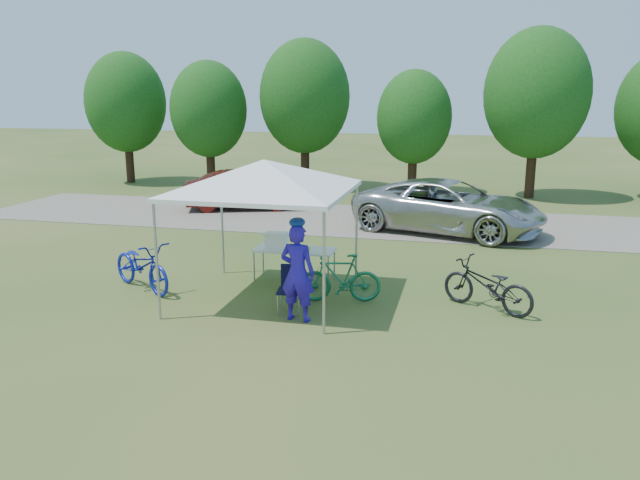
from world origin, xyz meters
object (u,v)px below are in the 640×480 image
object	(u,v)px
bike_dark	(487,285)
bike_blue	(142,265)
cooler	(276,240)
sedan	(243,190)
folding_chair	(291,284)
minivan	(449,206)
bike_green	(340,278)
folding_table	(294,251)
cyclist	(298,273)

from	to	relation	value
bike_dark	bike_blue	bearing A→B (deg)	-57.50
bike_dark	cooler	bearing A→B (deg)	-72.90
cooler	sedan	world-z (taller)	sedan
folding_chair	minivan	distance (m)	7.82
bike_green	folding_table	bearing A→B (deg)	-144.47
bike_blue	bike_green	xyz separation A→B (m)	(4.08, 0.21, -0.04)
cyclist	minivan	size ratio (longest dim) A/B	0.32
folding_table	bike_dark	bearing A→B (deg)	-13.59
bike_green	cooler	bearing A→B (deg)	-136.54
bike_green	minivan	bearing A→B (deg)	152.88
bike_blue	minivan	size ratio (longest dim) A/B	0.36
folding_chair	bike_dark	distance (m)	3.62
folding_chair	cyclist	size ratio (longest dim) A/B	0.49
folding_table	sedan	distance (m)	8.60
bike_green	bike_dark	bearing A→B (deg)	81.06
minivan	sedan	distance (m)	7.29
folding_chair	bike_green	world-z (taller)	bike_green
cyclist	minivan	distance (m)	8.18
folding_chair	sedan	xyz separation A→B (m)	(-4.44, 9.43, 0.17)
folding_table	folding_chair	xyz separation A→B (m)	(0.45, -1.81, -0.16)
sedan	bike_green	bearing A→B (deg)	-169.22
cyclist	bike_blue	distance (m)	3.71
folding_table	bike_blue	xyz separation A→B (m)	(-2.86, -1.32, -0.15)
bike_blue	minivan	xyz separation A→B (m)	(5.87, 6.89, 0.25)
bike_green	sedan	distance (m)	10.17
bike_blue	minivan	bearing A→B (deg)	-9.41
cooler	cyclist	bearing A→B (deg)	-64.07
folding_chair	sedan	size ratio (longest dim) A/B	0.22
bike_blue	minivan	distance (m)	9.06
bike_blue	sedan	distance (m)	9.01
folding_table	cooler	size ratio (longest dim) A/B	3.70
bike_blue	cyclist	bearing A→B (deg)	-74.07
folding_table	bike_blue	size ratio (longest dim) A/B	0.87
cooler	cyclist	world-z (taller)	cyclist
bike_dark	folding_chair	bearing A→B (deg)	-46.87
cooler	minivan	xyz separation A→B (m)	(3.41, 5.57, -0.10)
folding_table	cyclist	xyz separation A→B (m)	(0.70, -2.28, 0.21)
cyclist	bike_dark	distance (m)	3.54
bike_dark	folding_table	bearing A→B (deg)	-74.11
cyclist	sedan	size ratio (longest dim) A/B	0.44
bike_green	sedan	size ratio (longest dim) A/B	0.40
folding_table	bike_green	xyz separation A→B (m)	(1.22, -1.11, -0.19)
folding_chair	cyclist	distance (m)	0.65
sedan	folding_table	bearing A→B (deg)	-172.41
cooler	sedan	bearing A→B (deg)	115.21
folding_chair	bike_green	bearing A→B (deg)	33.86
cyclist	minivan	xyz separation A→B (m)	(2.30, 7.85, -0.10)
cooler	sedan	distance (m)	8.42
cooler	bike_green	world-z (taller)	cooler
bike_dark	sedan	xyz separation A→B (m)	(-7.95, 8.57, 0.19)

